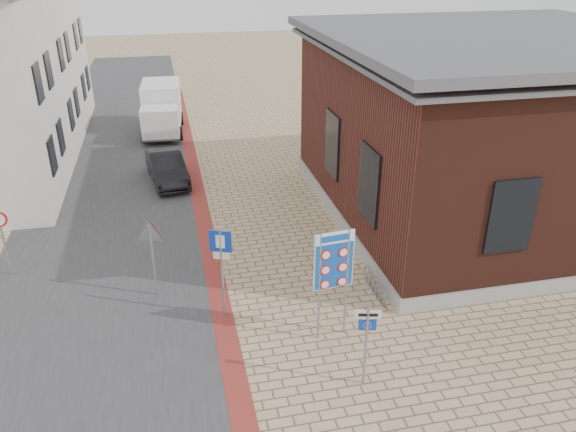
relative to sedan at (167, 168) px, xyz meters
name	(u,v)px	position (x,y,z in m)	size (l,w,h in m)	color
ground	(308,351)	(3.20, -12.65, -0.66)	(120.00, 120.00, 0.00)	tan
road_strip	(118,167)	(-2.30, 2.35, -0.65)	(7.00, 60.00, 0.02)	#38383A
curb_strip	(200,202)	(1.20, -2.65, -0.64)	(0.60, 40.00, 0.02)	maroon
brick_building	(495,124)	(12.19, -5.65, 2.83)	(13.00, 13.00, 6.80)	gray
townhouse_far	(15,50)	(-7.79, 11.35, 3.51)	(7.40, 6.40, 8.30)	beige
bike_rack	(375,285)	(5.85, -10.45, -0.40)	(0.08, 1.80, 0.60)	slate
sedan	(167,168)	(0.00, 0.00, 0.00)	(1.40, 4.00, 1.32)	black
box_truck	(161,108)	(-0.02, 7.55, 0.70)	(2.40, 5.15, 2.64)	slate
border_sign	(334,262)	(3.97, -12.15, 1.62)	(1.07, 0.16, 3.15)	gray
essen_sign	(367,333)	(4.20, -14.10, 0.82)	(0.60, 0.18, 2.25)	gray
parking_sign	(221,257)	(1.27, -10.65, 1.28)	(0.58, 0.29, 2.81)	gray
yield_sign	(151,240)	(-0.60, -9.15, 1.23)	(0.86, 0.29, 2.48)	gray
speed_sign	(2,233)	(-5.14, -6.94, 0.83)	(0.53, 0.07, 2.24)	gray
bollard	(217,250)	(1.40, -7.65, -0.17)	(0.09, 0.09, 0.97)	#FF630D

